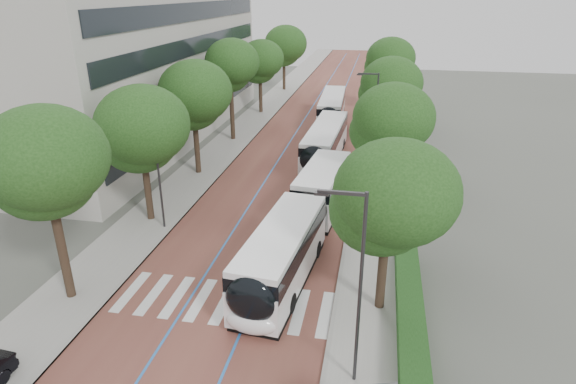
# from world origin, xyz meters

# --- Properties ---
(ground) EXTENTS (160.00, 160.00, 0.00)m
(ground) POSITION_xyz_m (0.00, 0.00, 0.00)
(ground) COLOR #51544C
(ground) RESTS_ON ground
(road) EXTENTS (11.00, 140.00, 0.02)m
(road) POSITION_xyz_m (0.00, 40.00, 0.01)
(road) COLOR brown
(road) RESTS_ON ground
(sidewalk_left) EXTENTS (4.00, 140.00, 0.12)m
(sidewalk_left) POSITION_xyz_m (-7.50, 40.00, 0.06)
(sidewalk_left) COLOR gray
(sidewalk_left) RESTS_ON ground
(sidewalk_right) EXTENTS (4.00, 140.00, 0.12)m
(sidewalk_right) POSITION_xyz_m (7.50, 40.00, 0.06)
(sidewalk_right) COLOR gray
(sidewalk_right) RESTS_ON ground
(kerb_left) EXTENTS (0.20, 140.00, 0.14)m
(kerb_left) POSITION_xyz_m (-5.60, 40.00, 0.06)
(kerb_left) COLOR gray
(kerb_left) RESTS_ON ground
(kerb_right) EXTENTS (0.20, 140.00, 0.14)m
(kerb_right) POSITION_xyz_m (5.60, 40.00, 0.06)
(kerb_right) COLOR gray
(kerb_right) RESTS_ON ground
(zebra_crossing) EXTENTS (10.55, 3.60, 0.01)m
(zebra_crossing) POSITION_xyz_m (0.20, 1.00, 0.03)
(zebra_crossing) COLOR silver
(zebra_crossing) RESTS_ON ground
(lane_line_left) EXTENTS (0.12, 126.00, 0.01)m
(lane_line_left) POSITION_xyz_m (-1.60, 40.00, 0.02)
(lane_line_left) COLOR blue
(lane_line_left) RESTS_ON road
(lane_line_right) EXTENTS (0.12, 126.00, 0.01)m
(lane_line_right) POSITION_xyz_m (1.60, 40.00, 0.02)
(lane_line_right) COLOR blue
(lane_line_right) RESTS_ON road
(office_building) EXTENTS (18.11, 40.00, 14.00)m
(office_building) POSITION_xyz_m (-19.47, 28.00, 7.00)
(office_building) COLOR #9C9991
(office_building) RESTS_ON ground
(hedge) EXTENTS (1.20, 14.00, 0.80)m
(hedge) POSITION_xyz_m (9.10, 0.00, 0.52)
(hedge) COLOR #193E15
(hedge) RESTS_ON sidewalk_right
(streetlight_near) EXTENTS (1.82, 0.20, 8.00)m
(streetlight_near) POSITION_xyz_m (6.62, -3.00, 4.82)
(streetlight_near) COLOR #2E2E30
(streetlight_near) RESTS_ON sidewalk_right
(streetlight_far) EXTENTS (1.82, 0.20, 8.00)m
(streetlight_far) POSITION_xyz_m (6.62, 22.00, 4.82)
(streetlight_far) COLOR #2E2E30
(streetlight_far) RESTS_ON sidewalk_right
(lamp_post_left) EXTENTS (0.14, 0.14, 8.00)m
(lamp_post_left) POSITION_xyz_m (-6.10, 8.00, 4.12)
(lamp_post_left) COLOR #2E2E30
(lamp_post_left) RESTS_ON sidewalk_left
(trees_left) EXTENTS (6.32, 60.90, 9.49)m
(trees_left) POSITION_xyz_m (-7.50, 26.48, 6.40)
(trees_left) COLOR black
(trees_left) RESTS_ON ground
(trees_right) EXTENTS (6.00, 47.76, 8.48)m
(trees_right) POSITION_xyz_m (7.70, 23.72, 5.79)
(trees_right) COLOR black
(trees_right) RESTS_ON ground
(lead_bus) EXTENTS (4.31, 18.55, 3.20)m
(lead_bus) POSITION_xyz_m (3.02, 7.09, 1.63)
(lead_bus) COLOR black
(lead_bus) RESTS_ON ground
(bus_queued_0) EXTENTS (2.98, 12.48, 3.20)m
(bus_queued_0) POSITION_xyz_m (2.53, 22.86, 1.62)
(bus_queued_0) COLOR white
(bus_queued_0) RESTS_ON ground
(bus_queued_1) EXTENTS (2.97, 12.48, 3.20)m
(bus_queued_1) POSITION_xyz_m (1.75, 36.36, 1.62)
(bus_queued_1) COLOR white
(bus_queued_1) RESTS_ON ground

